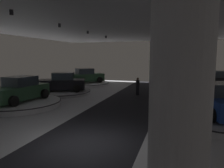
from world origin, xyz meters
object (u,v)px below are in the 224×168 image
display_car_mid_left (20,90)px  display_car_deep_right (216,80)px  display_car_deep_left (86,76)px  display_car_far_left (62,83)px  display_platform_mid_left (20,103)px  display_platform_far_left (62,92)px  display_platform_deep_right (216,89)px  column_right (180,90)px  visitor_walking_near (138,85)px  display_platform_deep_left (86,83)px  display_platform_mid_right (220,118)px  display_car_mid_right (221,101)px

display_car_mid_left → display_car_deep_right: display_car_mid_left is taller
display_car_deep_left → display_car_far_left: bearing=-85.4°
display_platform_mid_left → display_platform_far_left: (0.18, 5.37, -0.05)m
display_car_deep_left → display_platform_deep_right: (14.45, 0.04, -0.90)m
display_car_mid_left → display_car_deep_right: (14.12, 11.67, -0.05)m
display_car_deep_left → display_car_far_left: display_car_deep_left is taller
column_right → display_car_mid_left: column_right is taller
display_platform_mid_left → display_platform_far_left: size_ratio=1.07×
display_platform_mid_left → visitor_walking_near: (7.05, 6.73, 0.70)m
column_right → display_car_far_left: column_right is taller
display_car_mid_left → visitor_walking_near: bearing=43.5°
column_right → display_platform_deep_left: bearing=119.9°
display_car_deep_right → display_car_deep_left: bearing=-179.9°
display_platform_far_left → display_car_far_left: bearing=23.1°
display_platform_far_left → column_right: bearing=-50.5°
display_platform_deep_left → display_car_far_left: 6.38m
display_car_deep_left → display_car_mid_left: bearing=-88.5°
display_platform_mid_left → display_platform_deep_left: bearing=91.4°
display_car_deep_right → display_platform_deep_left: bearing=-180.0°
display_car_deep_left → display_platform_mid_right: 17.30m
display_platform_mid_left → display_platform_deep_right: size_ratio=1.14×
column_right → visitor_walking_near: bearing=104.3°
display_platform_far_left → display_platform_deep_right: (13.97, 6.33, 0.03)m
display_platform_mid_left → display_car_far_left: bearing=87.8°
display_car_mid_left → display_platform_mid_left: bearing=-95.2°
display_car_mid_left → display_car_mid_right: 12.77m
display_platform_mid_right → display_car_deep_right: bearing=83.2°
display_platform_mid_left → display_car_deep_right: bearing=39.6°
display_car_far_left → column_right: bearing=-50.6°
display_platform_mid_left → display_car_mid_right: bearing=1.7°
display_platform_mid_left → display_car_mid_left: size_ratio=1.29×
display_platform_mid_left → display_car_deep_left: (-0.30, 11.66, 0.87)m
display_car_mid_left → display_platform_far_left: size_ratio=0.83×
display_platform_deep_left → display_platform_deep_right: 14.43m
display_platform_deep_left → display_car_mid_right: bearing=-40.9°
visitor_walking_near → display_car_mid_left: bearing=-136.5°
column_right → display_platform_mid_right: size_ratio=0.93×
display_platform_far_left → visitor_walking_near: size_ratio=3.31×
display_platform_deep_right → display_platform_mid_left: bearing=-140.4°
display_platform_deep_left → display_car_mid_right: 17.28m
display_car_mid_left → display_platform_deep_left: 11.70m
visitor_walking_near → display_platform_deep_right: bearing=35.0°
display_car_far_left → display_car_mid_right: bearing=-21.7°
display_platform_far_left → visitor_walking_near: visitor_walking_near is taller
display_platform_mid_right → display_car_deep_right: 11.45m
display_car_deep_left → column_right: bearing=-60.0°
display_car_mid_right → display_platform_deep_right: bearing=83.0°
column_right → display_car_deep_right: 19.39m
display_platform_far_left → display_platform_mid_right: (12.59, -5.01, 0.04)m
column_right → display_platform_mid_right: (2.13, 7.67, -2.55)m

